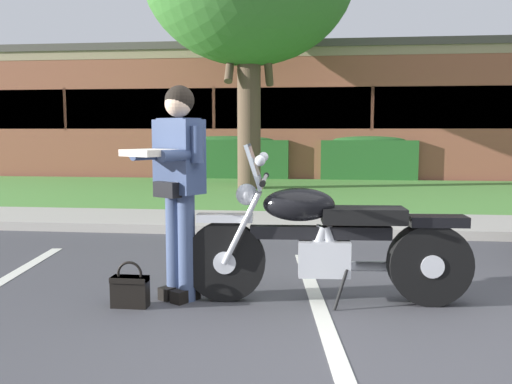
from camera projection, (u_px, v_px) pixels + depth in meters
ground_plane at (341, 337)px, 3.65m from camera, size 140.00×140.00×0.00m
curb_strip at (331, 232)px, 7.12m from camera, size 60.00×0.20×0.12m
concrete_walk at (330, 222)px, 7.96m from camera, size 60.00×1.50×0.08m
grass_lawn at (327, 193)px, 11.75m from camera, size 60.00×6.17×0.06m
stall_stripe_1 at (325, 325)px, 3.86m from camera, size 0.63×4.38×0.01m
motorcycle at (337, 241)px, 4.34m from camera, size 2.24×0.82×1.26m
rider_person at (177, 175)px, 4.35m from camera, size 0.60×0.67×1.70m
handbag at (130, 289)px, 4.26m from camera, size 0.28×0.13×0.36m
hedge_left at (229, 156)px, 15.42m from camera, size 3.34×0.90×1.24m
hedge_center_left at (368, 157)px, 14.98m from camera, size 2.53×0.90×1.24m
brick_building at (359, 116)px, 20.01m from camera, size 25.27×11.12×3.76m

